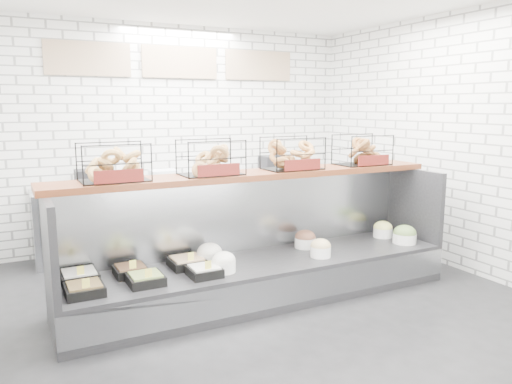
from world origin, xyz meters
TOP-DOWN VIEW (x-y plane):
  - ground at (0.00, 0.00)m, footprint 5.50×5.50m
  - room_shell at (0.00, 0.60)m, footprint 5.02×5.51m
  - display_case at (-0.01, 0.35)m, footprint 4.00×0.90m
  - bagel_shelf at (0.00, 0.52)m, footprint 4.10×0.50m
  - prep_counter at (-0.00, 2.43)m, footprint 4.00×0.60m

SIDE VIEW (x-z plane):
  - ground at x=0.00m, z-range 0.00..0.00m
  - display_case at x=-0.01m, z-range -0.27..0.93m
  - prep_counter at x=0.00m, z-range -0.13..1.07m
  - bagel_shelf at x=0.00m, z-range 1.18..1.58m
  - room_shell at x=0.00m, z-range 0.55..3.56m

